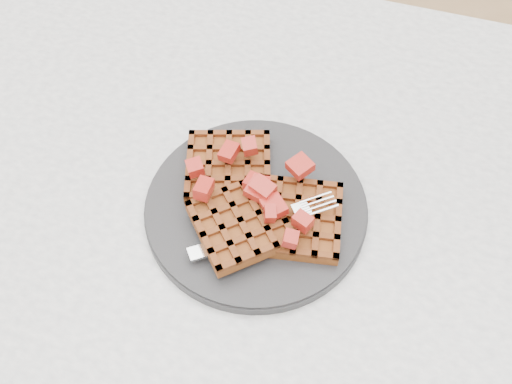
# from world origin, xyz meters

# --- Properties ---
(table) EXTENTS (1.20, 0.80, 0.75)m
(table) POSITION_xyz_m (0.00, 0.00, 0.64)
(table) COLOR silver
(table) RESTS_ON ground
(plate) EXTENTS (0.26, 0.26, 0.02)m
(plate) POSITION_xyz_m (-0.08, -0.03, 0.76)
(plate) COLOR black
(plate) RESTS_ON table
(waffles) EXTENTS (0.21, 0.20, 0.03)m
(waffles) POSITION_xyz_m (-0.08, -0.03, 0.78)
(waffles) COLOR brown
(waffles) RESTS_ON plate
(strawberry_pile) EXTENTS (0.15, 0.15, 0.02)m
(strawberry_pile) POSITION_xyz_m (-0.08, -0.03, 0.80)
(strawberry_pile) COLOR maroon
(strawberry_pile) RESTS_ON waffles
(fork) EXTENTS (0.16, 0.13, 0.02)m
(fork) POSITION_xyz_m (-0.05, -0.06, 0.77)
(fork) COLOR silver
(fork) RESTS_ON plate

